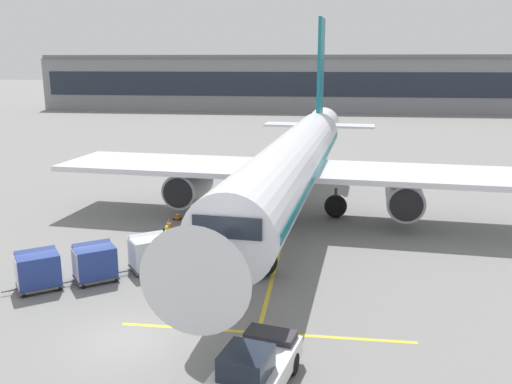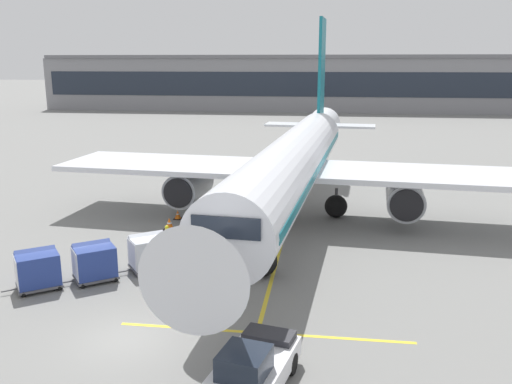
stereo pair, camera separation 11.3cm
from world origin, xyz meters
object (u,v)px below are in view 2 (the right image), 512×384
object	(u,v)px
belt_loader	(208,240)
ground_crew_by_carts	(167,238)
safety_cone_engine_keepout	(169,224)
ground_crew_by_loader	(187,259)
baggage_cart_third	(38,269)
baggage_cart_lead	(150,252)
baggage_cart_second	(94,261)
ground_crew_wingwalker	(197,251)
safety_cone_wingtip	(196,229)
ground_crew_marshaller	(173,243)
safety_cone_nose_mark	(178,215)
parked_airplane	(294,163)
pushback_tug	(252,368)

from	to	relation	value
belt_loader	ground_crew_by_carts	bearing A→B (deg)	-165.82
safety_cone_engine_keepout	ground_crew_by_loader	bearing A→B (deg)	-67.17
baggage_cart_third	safety_cone_engine_keepout	world-z (taller)	baggage_cart_third
baggage_cart_lead	baggage_cart_second	bearing A→B (deg)	-143.04
ground_crew_by_carts	baggage_cart_lead	bearing A→B (deg)	-96.43
ground_crew_by_carts	ground_crew_wingwalker	world-z (taller)	same
baggage_cart_third	safety_cone_wingtip	size ratio (longest dim) A/B	3.54
ground_crew_by_carts	ground_crew_marshaller	bearing A→B (deg)	-55.72
baggage_cart_lead	ground_crew_by_loader	world-z (taller)	baggage_cart_lead
ground_crew_by_carts	safety_cone_wingtip	world-z (taller)	ground_crew_by_carts
ground_crew_wingwalker	baggage_cart_second	bearing A→B (deg)	-155.79
safety_cone_nose_mark	ground_crew_by_carts	bearing A→B (deg)	-78.76
parked_airplane	baggage_cart_third	distance (m)	18.01
belt_loader	safety_cone_wingtip	world-z (taller)	belt_loader
ground_crew_wingwalker	safety_cone_wingtip	distance (m)	5.87
baggage_cart_lead	ground_crew_wingwalker	size ratio (longest dim) A/B	1.52
ground_crew_wingwalker	ground_crew_marshaller	bearing A→B (deg)	146.04
safety_cone_wingtip	safety_cone_engine_keepout	bearing A→B (deg)	156.41
ground_crew_by_carts	safety_cone_nose_mark	size ratio (longest dim) A/B	2.77
pushback_tug	safety_cone_engine_keepout	distance (m)	18.55
belt_loader	baggage_cart_lead	size ratio (longest dim) A/B	1.93
safety_cone_engine_keepout	parked_airplane	bearing A→B (deg)	25.37
parked_airplane	safety_cone_engine_keepout	size ratio (longest dim) A/B	54.76
parked_airplane	ground_crew_marshaller	world-z (taller)	parked_airplane
parked_airplane	ground_crew_by_carts	xyz separation A→B (m)	(-6.56, -8.31, -2.92)
baggage_cart_lead	safety_cone_engine_keepout	distance (m)	7.00
safety_cone_nose_mark	safety_cone_engine_keepout	bearing A→B (deg)	-87.08
baggage_cart_third	safety_cone_nose_mark	size ratio (longest dim) A/B	4.22
parked_airplane	ground_crew_marshaller	xyz separation A→B (m)	(-6.01, -9.12, -2.92)
baggage_cart_second	ground_crew_marshaller	xyz separation A→B (m)	(3.08, 3.21, -0.00)
belt_loader	ground_crew_marshaller	bearing A→B (deg)	-141.03
safety_cone_nose_mark	baggage_cart_lead	bearing A→B (deg)	-83.05
baggage_cart_third	pushback_tug	size ratio (longest dim) A/B	0.56
ground_crew_by_loader	ground_crew_wingwalker	distance (m)	1.17
belt_loader	safety_cone_wingtip	bearing A→B (deg)	116.09
belt_loader	safety_cone_nose_mark	xyz separation A→B (m)	(-3.64, 6.46, -0.51)
pushback_tug	belt_loader	bearing A→B (deg)	108.73
ground_crew_by_loader	ground_crew_wingwalker	size ratio (longest dim) A/B	1.00
baggage_cart_lead	safety_cone_engine_keepout	world-z (taller)	baggage_cart_lead
baggage_cart_second	ground_crew_by_loader	size ratio (longest dim) A/B	1.52
ground_crew_by_carts	ground_crew_by_loader	bearing A→B (deg)	-57.45
ground_crew_marshaller	safety_cone_engine_keepout	xyz separation A→B (m)	(-1.82, 5.40, -0.61)
belt_loader	baggage_cart_second	xyz separation A→B (m)	(-4.78, -4.58, 0.18)
parked_airplane	safety_cone_wingtip	bearing A→B (deg)	-142.08
ground_crew_marshaller	ground_crew_wingwalker	bearing A→B (deg)	-33.96
belt_loader	pushback_tug	world-z (taller)	belt_loader
safety_cone_wingtip	safety_cone_nose_mark	bearing A→B (deg)	122.43
ground_crew_marshaller	safety_cone_wingtip	bearing A→B (deg)	88.20
safety_cone_nose_mark	ground_crew_wingwalker	bearing A→B (deg)	-68.20
baggage_cart_lead	ground_crew_wingwalker	world-z (taller)	baggage_cart_lead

